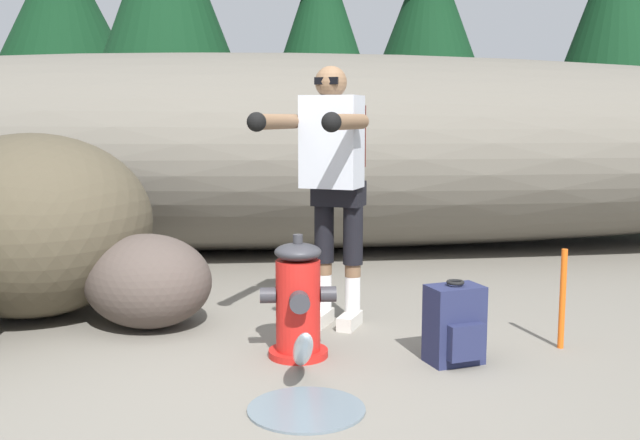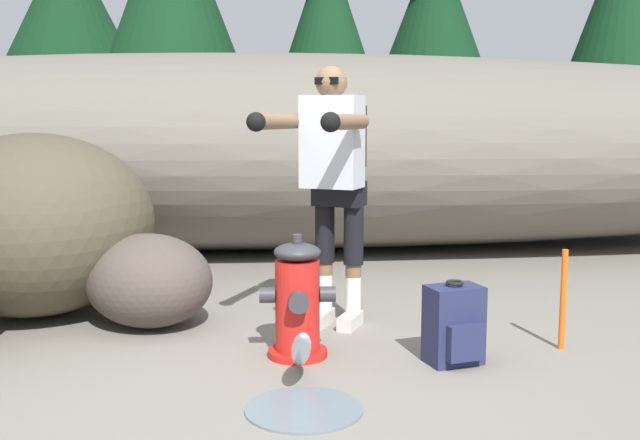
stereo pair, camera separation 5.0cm
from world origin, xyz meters
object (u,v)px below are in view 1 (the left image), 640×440
Objects in this scene: spare_backpack at (455,325)px; survey_stake at (563,299)px; fire_hydrant at (298,302)px; utility_worker at (333,166)px; boulder_large at (34,225)px; boulder_small at (147,281)px.

survey_stake is at bearing 90.45° from spare_backpack.
fire_hydrant is 0.96m from utility_worker.
boulder_large is 0.96m from boulder_small.
fire_hydrant is at bearing -117.83° from spare_backpack.
spare_backpack is 0.28× the size of boulder_large.
boulder_small is 2.61m from survey_stake.
utility_worker is 1.87× the size of boulder_small.
utility_worker is 3.58× the size of spare_backpack.
utility_worker is 2.80× the size of survey_stake.
boulder_small is (-1.82, 0.87, 0.09)m from spare_backpack.
fire_hydrant reaches higher than boulder_small.
survey_stake reaches higher than spare_backpack.
spare_backpack is 0.78× the size of survey_stake.
boulder_small reaches higher than spare_backpack.
boulder_small is at bearing -132.00° from spare_backpack.
utility_worker is at bearing -156.13° from spare_backpack.
utility_worker is at bearing -6.86° from boulder_small.
utility_worker is 2.13m from boulder_large.
spare_backpack is (0.87, -0.18, -0.11)m from fire_hydrant.
utility_worker is at bearing 65.69° from fire_hydrant.
utility_worker is at bearing 158.63° from survey_stake.
fire_hydrant is 2.09m from boulder_large.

